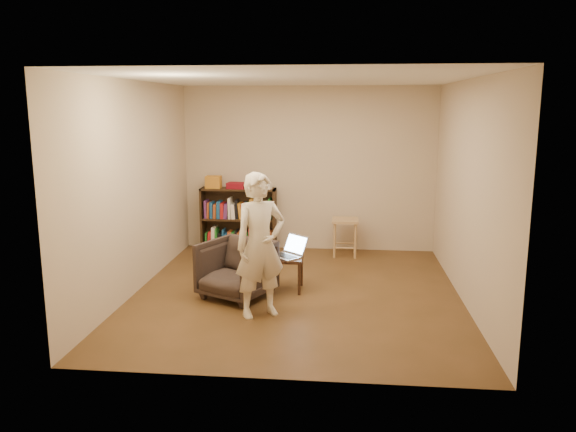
# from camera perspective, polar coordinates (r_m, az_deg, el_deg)

# --- Properties ---
(floor) EXTENTS (4.50, 4.50, 0.00)m
(floor) POSITION_cam_1_polar(r_m,az_deg,el_deg) (7.05, 0.86, -7.83)
(floor) COLOR #493217
(floor) RESTS_ON ground
(ceiling) EXTENTS (4.50, 4.50, 0.00)m
(ceiling) POSITION_cam_1_polar(r_m,az_deg,el_deg) (6.67, 0.93, 13.78)
(ceiling) COLOR white
(ceiling) RESTS_ON wall_back
(wall_back) EXTENTS (4.00, 0.00, 4.00)m
(wall_back) POSITION_cam_1_polar(r_m,az_deg,el_deg) (8.97, 2.12, 4.78)
(wall_back) COLOR #C8B197
(wall_back) RESTS_ON floor
(wall_left) EXTENTS (0.00, 4.50, 4.50)m
(wall_left) POSITION_cam_1_polar(r_m,az_deg,el_deg) (7.19, -15.22, 2.82)
(wall_left) COLOR #C8B197
(wall_left) RESTS_ON floor
(wall_right) EXTENTS (0.00, 4.50, 4.50)m
(wall_right) POSITION_cam_1_polar(r_m,az_deg,el_deg) (6.87, 17.77, 2.30)
(wall_right) COLOR #C8B197
(wall_right) RESTS_ON floor
(bookshelf) EXTENTS (1.20, 0.30, 1.00)m
(bookshelf) POSITION_cam_1_polar(r_m,az_deg,el_deg) (9.09, -5.02, -0.66)
(bookshelf) COLOR black
(bookshelf) RESTS_ON floor
(box_yellow) EXTENTS (0.24, 0.17, 0.20)m
(box_yellow) POSITION_cam_1_polar(r_m,az_deg,el_deg) (9.02, -7.58, 3.44)
(box_yellow) COLOR orange
(box_yellow) RESTS_ON bookshelf
(red_cloth) EXTENTS (0.31, 0.24, 0.09)m
(red_cloth) POSITION_cam_1_polar(r_m,az_deg,el_deg) (8.96, -5.26, 3.10)
(red_cloth) COLOR maroon
(red_cloth) RESTS_ON bookshelf
(box_green) EXTENTS (0.15, 0.15, 0.12)m
(box_green) POSITION_cam_1_polar(r_m,az_deg,el_deg) (8.89, -3.01, 3.18)
(box_green) COLOR #217E28
(box_green) RESTS_ON bookshelf
(box_white) EXTENTS (0.12, 0.12, 0.08)m
(box_white) POSITION_cam_1_polar(r_m,az_deg,el_deg) (8.87, -2.04, 3.03)
(box_white) COLOR white
(box_white) RESTS_ON bookshelf
(stool) EXTENTS (0.40, 0.40, 0.58)m
(stool) POSITION_cam_1_polar(r_m,az_deg,el_deg) (8.69, 5.82, -1.03)
(stool) COLOR tan
(stool) RESTS_ON floor
(armchair) EXTENTS (1.01, 1.02, 0.70)m
(armchair) POSITION_cam_1_polar(r_m,az_deg,el_deg) (6.84, -5.25, -5.40)
(armchair) COLOR #322721
(armchair) RESTS_ON floor
(side_table) EXTENTS (0.42, 0.42, 0.43)m
(side_table) POSITION_cam_1_polar(r_m,az_deg,el_deg) (7.07, -0.20, -4.74)
(side_table) COLOR black
(side_table) RESTS_ON floor
(laptop) EXTENTS (0.53, 0.53, 0.26)m
(laptop) POSITION_cam_1_polar(r_m,az_deg,el_deg) (7.07, 0.10, -3.66)
(laptop) COLOR #B0AFB4
(laptop) RESTS_ON side_table
(person) EXTENTS (0.70, 0.63, 1.60)m
(person) POSITION_cam_1_polar(r_m,az_deg,el_deg) (6.12, -2.84, -3.00)
(person) COLOR beige
(person) RESTS_ON floor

